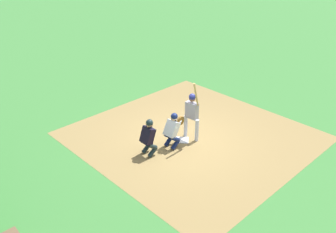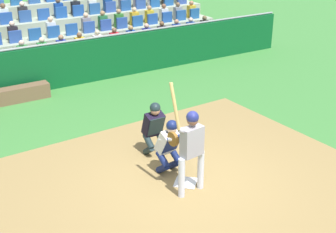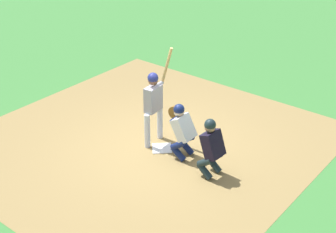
# 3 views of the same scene
# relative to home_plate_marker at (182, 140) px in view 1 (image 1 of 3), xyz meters

# --- Properties ---
(ground_plane) EXTENTS (160.00, 160.00, 0.00)m
(ground_plane) POSITION_rel_home_plate_marker_xyz_m (0.00, 0.00, -0.02)
(ground_plane) COLOR #3E8139
(infield_dirt_patch) EXTENTS (7.93, 7.71, 0.01)m
(infield_dirt_patch) POSITION_rel_home_plate_marker_xyz_m (0.00, 0.50, -0.01)
(infield_dirt_patch) COLOR olive
(infield_dirt_patch) RESTS_ON ground_plane
(home_plate_marker) EXTENTS (0.62, 0.62, 0.02)m
(home_plate_marker) POSITION_rel_home_plate_marker_xyz_m (0.00, 0.00, 0.00)
(home_plate_marker) COLOR white
(home_plate_marker) RESTS_ON infield_dirt_patch
(batter_at_plate) EXTENTS (0.67, 0.43, 2.30)m
(batter_at_plate) POSITION_rel_home_plate_marker_xyz_m (0.11, 0.33, 1.07)
(batter_at_plate) COLOR silver
(batter_at_plate) RESTS_ON ground_plane
(catcher_crouching) EXTENTS (0.49, 0.73, 1.27)m
(catcher_crouching) POSITION_rel_home_plate_marker_xyz_m (0.07, -0.52, 0.69)
(catcher_crouching) COLOR #131F4F
(catcher_crouching) RESTS_ON ground_plane
(home_plate_umpire) EXTENTS (0.46, 0.46, 1.30)m
(home_plate_umpire) POSITION_rel_home_plate_marker_xyz_m (-0.10, -1.43, 0.69)
(home_plate_umpire) COLOR #1B292C
(home_plate_umpire) RESTS_ON ground_plane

